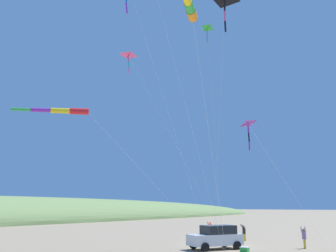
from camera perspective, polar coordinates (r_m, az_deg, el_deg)
ground_plane at (r=34.08m, az=7.51°, el=-18.60°), size 600.00×600.00×0.00m
parked_car at (r=29.64m, az=7.87°, el=-17.60°), size 3.67×4.66×1.85m
cooler_box at (r=27.98m, az=12.48°, el=-19.23°), size 0.62×0.42×0.42m
person_adult_flyer at (r=32.76m, az=8.32°, el=-17.20°), size 0.56×0.60×1.68m
person_child_green_jacket at (r=35.56m, az=7.09°, el=-16.72°), size 0.50×0.62×1.87m
person_child_grey_jacket at (r=36.84m, az=12.37°, el=-16.63°), size 0.52×0.57×1.59m
person_bystander_far at (r=31.92m, az=21.45°, el=-16.56°), size 0.53×0.60×1.71m
kite_delta_long_streamer_right at (r=37.37m, az=6.48°, el=15.53°), size 1.97×4.85×21.55m
kite_windsock_orange_high_right at (r=27.07m, az=-16.98°, el=2.39°), size 7.10×15.77×10.60m
kite_windsock_white_trailing at (r=17.59m, az=3.26°, el=19.72°), size 5.22×12.80×13.16m
kite_delta_long_streamer_left at (r=29.84m, az=9.25°, el=19.80°), size 6.08×6.89×20.00m
kite_delta_rainbow_low_near at (r=21.47m, az=13.02°, el=0.29°), size 1.26×13.60×8.48m
kite_delta_purple_drifting at (r=35.01m, az=-6.47°, el=11.40°), size 6.29×9.47×18.10m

